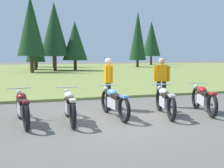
{
  "coord_description": "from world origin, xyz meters",
  "views": [
    {
      "loc": [
        -2.45,
        -7.15,
        1.74
      ],
      "look_at": [
        0.0,
        0.6,
        0.9
      ],
      "focal_mm": 43.97,
      "sensor_mm": 36.0,
      "label": 1
    }
  ],
  "objects_px": {
    "motorcycle_silver": "(165,101)",
    "rider_near_row_end": "(108,80)",
    "motorcycle_red": "(203,98)",
    "motorcycle_sky_blue": "(114,102)",
    "motorcycle_cream": "(70,106)",
    "rider_with_back_turned": "(162,79)",
    "motorcycle_maroon": "(22,107)"
  },
  "relations": [
    {
      "from": "motorcycle_silver",
      "to": "rider_near_row_end",
      "type": "xyz_separation_m",
      "value": [
        -1.32,
        1.34,
        0.51
      ]
    },
    {
      "from": "motorcycle_silver",
      "to": "motorcycle_red",
      "type": "distance_m",
      "value": 1.32
    },
    {
      "from": "motorcycle_silver",
      "to": "motorcycle_sky_blue",
      "type": "bearing_deg",
      "value": 170.49
    },
    {
      "from": "motorcycle_silver",
      "to": "motorcycle_red",
      "type": "height_order",
      "value": "same"
    },
    {
      "from": "motorcycle_cream",
      "to": "motorcycle_silver",
      "type": "distance_m",
      "value": 2.77
    },
    {
      "from": "motorcycle_sky_blue",
      "to": "rider_with_back_turned",
      "type": "xyz_separation_m",
      "value": [
        2.02,
        1.02,
        0.51
      ]
    },
    {
      "from": "motorcycle_sky_blue",
      "to": "motorcycle_maroon",
      "type": "bearing_deg",
      "value": -178.09
    },
    {
      "from": "motorcycle_maroon",
      "to": "motorcycle_cream",
      "type": "xyz_separation_m",
      "value": [
        1.18,
        -0.13,
        0.0
      ]
    },
    {
      "from": "motorcycle_cream",
      "to": "rider_near_row_end",
      "type": "height_order",
      "value": "rider_near_row_end"
    },
    {
      "from": "rider_near_row_end",
      "to": "rider_with_back_turned",
      "type": "height_order",
      "value": "same"
    },
    {
      "from": "motorcycle_cream",
      "to": "motorcycle_sky_blue",
      "type": "height_order",
      "value": "same"
    },
    {
      "from": "motorcycle_sky_blue",
      "to": "motorcycle_silver",
      "type": "xyz_separation_m",
      "value": [
        1.48,
        -0.25,
        0.0
      ]
    },
    {
      "from": "rider_near_row_end",
      "to": "motorcycle_maroon",
      "type": "bearing_deg",
      "value": -155.94
    },
    {
      "from": "motorcycle_cream",
      "to": "motorcycle_red",
      "type": "height_order",
      "value": "same"
    },
    {
      "from": "motorcycle_cream",
      "to": "rider_with_back_turned",
      "type": "bearing_deg",
      "value": 20.34
    },
    {
      "from": "motorcycle_cream",
      "to": "rider_near_row_end",
      "type": "bearing_deg",
      "value": 42.0
    },
    {
      "from": "motorcycle_cream",
      "to": "motorcycle_red",
      "type": "relative_size",
      "value": 1.03
    },
    {
      "from": "motorcycle_cream",
      "to": "rider_near_row_end",
      "type": "xyz_separation_m",
      "value": [
        1.45,
        1.31,
        0.51
      ]
    },
    {
      "from": "motorcycle_cream",
      "to": "motorcycle_sky_blue",
      "type": "bearing_deg",
      "value": 9.38
    },
    {
      "from": "motorcycle_cream",
      "to": "motorcycle_silver",
      "type": "relative_size",
      "value": 1.02
    },
    {
      "from": "motorcycle_cream",
      "to": "motorcycle_sky_blue",
      "type": "relative_size",
      "value": 1.0
    },
    {
      "from": "motorcycle_red",
      "to": "motorcycle_cream",
      "type": "bearing_deg",
      "value": 179.65
    },
    {
      "from": "motorcycle_silver",
      "to": "motorcycle_red",
      "type": "relative_size",
      "value": 1.01
    },
    {
      "from": "motorcycle_maroon",
      "to": "motorcycle_red",
      "type": "bearing_deg",
      "value": -1.71
    },
    {
      "from": "rider_with_back_turned",
      "to": "rider_near_row_end",
      "type": "bearing_deg",
      "value": 177.65
    },
    {
      "from": "motorcycle_red",
      "to": "rider_near_row_end",
      "type": "distance_m",
      "value": 3.0
    },
    {
      "from": "motorcycle_maroon",
      "to": "rider_near_row_end",
      "type": "relative_size",
      "value": 1.26
    },
    {
      "from": "motorcycle_silver",
      "to": "rider_near_row_end",
      "type": "relative_size",
      "value": 1.23
    },
    {
      "from": "motorcycle_cream",
      "to": "rider_near_row_end",
      "type": "relative_size",
      "value": 1.26
    },
    {
      "from": "motorcycle_maroon",
      "to": "motorcycle_red",
      "type": "height_order",
      "value": "same"
    },
    {
      "from": "motorcycle_sky_blue",
      "to": "motorcycle_red",
      "type": "height_order",
      "value": "same"
    },
    {
      "from": "motorcycle_red",
      "to": "motorcycle_sky_blue",
      "type": "bearing_deg",
      "value": 175.1
    }
  ]
}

